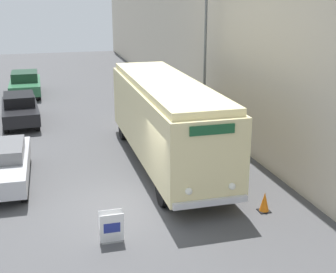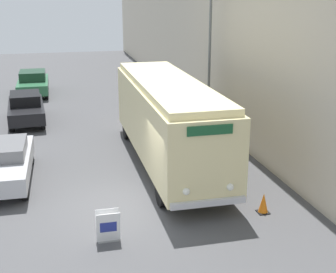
{
  "view_description": "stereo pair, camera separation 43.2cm",
  "coord_description": "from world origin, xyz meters",
  "px_view_note": "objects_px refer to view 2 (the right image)",
  "views": [
    {
      "loc": [
        -2.21,
        -13.5,
        6.62
      ],
      "look_at": [
        1.71,
        0.87,
        1.94
      ],
      "focal_mm": 50.0,
      "sensor_mm": 36.0,
      "label": 1
    },
    {
      "loc": [
        -1.79,
        -13.61,
        6.62
      ],
      "look_at": [
        1.71,
        0.87,
        1.94
      ],
      "focal_mm": 50.0,
      "sensor_mm": 36.0,
      "label": 2
    }
  ],
  "objects_px": {
    "vintage_bus": "(168,118)",
    "traffic_cone": "(263,203)",
    "streetlamp": "(210,43)",
    "sign_board": "(108,227)",
    "parked_car_near": "(5,162)",
    "parked_car_far": "(33,83)",
    "parked_car_mid": "(26,107)"
  },
  "relations": [
    {
      "from": "streetlamp",
      "to": "parked_car_mid",
      "type": "xyz_separation_m",
      "value": [
        -8.66,
        3.91,
        -3.49
      ]
    },
    {
      "from": "streetlamp",
      "to": "parked_car_mid",
      "type": "distance_m",
      "value": 10.12
    },
    {
      "from": "vintage_bus",
      "to": "traffic_cone",
      "type": "distance_m",
      "value": 5.47
    },
    {
      "from": "vintage_bus",
      "to": "streetlamp",
      "type": "xyz_separation_m",
      "value": [
        2.93,
        3.83,
        2.38
      ]
    },
    {
      "from": "parked_car_mid",
      "to": "traffic_cone",
      "type": "xyz_separation_m",
      "value": [
        7.6,
        -12.63,
        -0.46
      ]
    },
    {
      "from": "streetlamp",
      "to": "sign_board",
      "type": "bearing_deg",
      "value": -122.53
    },
    {
      "from": "streetlamp",
      "to": "parked_car_mid",
      "type": "relative_size",
      "value": 1.41
    },
    {
      "from": "vintage_bus",
      "to": "parked_car_mid",
      "type": "xyz_separation_m",
      "value": [
        -5.73,
        7.74,
        -1.12
      ]
    },
    {
      "from": "traffic_cone",
      "to": "parked_car_far",
      "type": "bearing_deg",
      "value": 110.87
    },
    {
      "from": "sign_board",
      "to": "parked_car_near",
      "type": "distance_m",
      "value": 5.95
    },
    {
      "from": "vintage_bus",
      "to": "parked_car_far",
      "type": "distance_m",
      "value": 15.75
    },
    {
      "from": "streetlamp",
      "to": "parked_car_near",
      "type": "relative_size",
      "value": 1.38
    },
    {
      "from": "traffic_cone",
      "to": "parked_car_near",
      "type": "bearing_deg",
      "value": 150.65
    },
    {
      "from": "vintage_bus",
      "to": "traffic_cone",
      "type": "height_order",
      "value": "vintage_bus"
    },
    {
      "from": "streetlamp",
      "to": "parked_car_far",
      "type": "xyz_separation_m",
      "value": [
        -8.52,
        10.85,
        -3.49
      ]
    },
    {
      "from": "streetlamp",
      "to": "traffic_cone",
      "type": "relative_size",
      "value": 10.27
    },
    {
      "from": "sign_board",
      "to": "parked_car_near",
      "type": "bearing_deg",
      "value": 121.41
    },
    {
      "from": "parked_car_far",
      "to": "traffic_cone",
      "type": "distance_m",
      "value": 20.95
    },
    {
      "from": "sign_board",
      "to": "traffic_cone",
      "type": "distance_m",
      "value": 4.91
    },
    {
      "from": "parked_car_near",
      "to": "traffic_cone",
      "type": "xyz_separation_m",
      "value": [
        7.97,
        -4.48,
        -0.44
      ]
    },
    {
      "from": "streetlamp",
      "to": "parked_car_far",
      "type": "bearing_deg",
      "value": 128.16
    },
    {
      "from": "streetlamp",
      "to": "traffic_cone",
      "type": "height_order",
      "value": "streetlamp"
    },
    {
      "from": "vintage_bus",
      "to": "parked_car_mid",
      "type": "bearing_deg",
      "value": 126.54
    },
    {
      "from": "streetlamp",
      "to": "parked_car_near",
      "type": "xyz_separation_m",
      "value": [
        -9.03,
        -4.24,
        -3.52
      ]
    },
    {
      "from": "sign_board",
      "to": "traffic_cone",
      "type": "bearing_deg",
      "value": 6.88
    },
    {
      "from": "vintage_bus",
      "to": "sign_board",
      "type": "distance_m",
      "value": 6.42
    },
    {
      "from": "vintage_bus",
      "to": "parked_car_near",
      "type": "xyz_separation_m",
      "value": [
        -6.1,
        -0.41,
        -1.14
      ]
    },
    {
      "from": "parked_car_far",
      "to": "traffic_cone",
      "type": "height_order",
      "value": "parked_car_far"
    },
    {
      "from": "sign_board",
      "to": "parked_car_mid",
      "type": "relative_size",
      "value": 0.19
    },
    {
      "from": "vintage_bus",
      "to": "parked_car_far",
      "type": "xyz_separation_m",
      "value": [
        -5.59,
        14.68,
        -1.11
      ]
    },
    {
      "from": "sign_board",
      "to": "parked_car_mid",
      "type": "height_order",
      "value": "parked_car_mid"
    },
    {
      "from": "parked_car_near",
      "to": "parked_car_far",
      "type": "relative_size",
      "value": 1.03
    }
  ]
}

